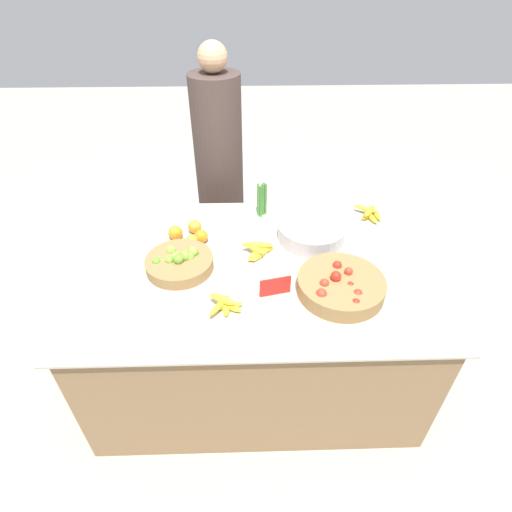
{
  "coord_description": "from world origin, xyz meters",
  "views": [
    {
      "loc": [
        -0.04,
        -1.55,
        2.04
      ],
      "look_at": [
        0.0,
        0.0,
        0.82
      ],
      "focal_mm": 28.0,
      "sensor_mm": 36.0,
      "label": 1
    }
  ],
  "objects_px": {
    "metal_bowl": "(312,232)",
    "price_sign": "(275,286)",
    "lime_bowl": "(180,262)",
    "tomato_basket": "(341,286)",
    "vendor_person": "(220,178)"
  },
  "relations": [
    {
      "from": "metal_bowl",
      "to": "vendor_person",
      "type": "bearing_deg",
      "value": 124.15
    },
    {
      "from": "lime_bowl",
      "to": "vendor_person",
      "type": "height_order",
      "value": "vendor_person"
    },
    {
      "from": "vendor_person",
      "to": "metal_bowl",
      "type": "bearing_deg",
      "value": -55.85
    },
    {
      "from": "tomato_basket",
      "to": "price_sign",
      "type": "xyz_separation_m",
      "value": [
        -0.3,
        -0.01,
        0.01
      ]
    },
    {
      "from": "metal_bowl",
      "to": "price_sign",
      "type": "relative_size",
      "value": 2.52
    },
    {
      "from": "lime_bowl",
      "to": "tomato_basket",
      "type": "xyz_separation_m",
      "value": [
        0.76,
        -0.2,
        0.0
      ]
    },
    {
      "from": "vendor_person",
      "to": "lime_bowl",
      "type": "bearing_deg",
      "value": -98.55
    },
    {
      "from": "lime_bowl",
      "to": "vendor_person",
      "type": "bearing_deg",
      "value": 81.45
    },
    {
      "from": "lime_bowl",
      "to": "price_sign",
      "type": "bearing_deg",
      "value": -23.89
    },
    {
      "from": "lime_bowl",
      "to": "price_sign",
      "type": "height_order",
      "value": "lime_bowl"
    },
    {
      "from": "metal_bowl",
      "to": "tomato_basket",
      "type": "bearing_deg",
      "value": -79.91
    },
    {
      "from": "tomato_basket",
      "to": "vendor_person",
      "type": "height_order",
      "value": "vendor_person"
    },
    {
      "from": "metal_bowl",
      "to": "price_sign",
      "type": "bearing_deg",
      "value": -117.45
    },
    {
      "from": "price_sign",
      "to": "vendor_person",
      "type": "relative_size",
      "value": 0.09
    },
    {
      "from": "metal_bowl",
      "to": "vendor_person",
      "type": "xyz_separation_m",
      "value": [
        -0.53,
        0.78,
        -0.07
      ]
    }
  ]
}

